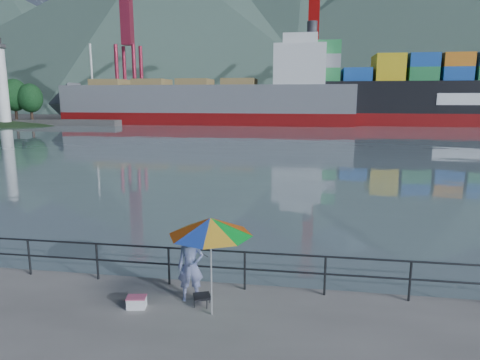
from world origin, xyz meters
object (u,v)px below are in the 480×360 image
beach_umbrella (211,226)px  container_ship (468,91)px  cooler_bag (137,303)px  bulk_carrier (217,101)px  fisherman (191,266)px

beach_umbrella → container_ship: container_ship is taller
cooler_bag → container_ship: bearing=56.4°
beach_umbrella → bulk_carrier: size_ratio=0.04×
fisherman → beach_umbrella: beach_umbrella is taller
beach_umbrella → cooler_bag: 2.65m
fisherman → cooler_bag: 1.49m
beach_umbrella → cooler_bag: size_ratio=5.29×
container_ship → bulk_carrier: bearing=-175.5°
beach_umbrella → container_ship: bearing=68.0°
fisherman → container_ship: 81.01m
container_ship → cooler_bag: bearing=-113.2°
container_ship → fisherman: bearing=-112.6°
bulk_carrier → container_ship: bearing=4.5°
beach_umbrella → container_ship: 81.30m
bulk_carrier → container_ship: (45.61, 3.56, 1.76)m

